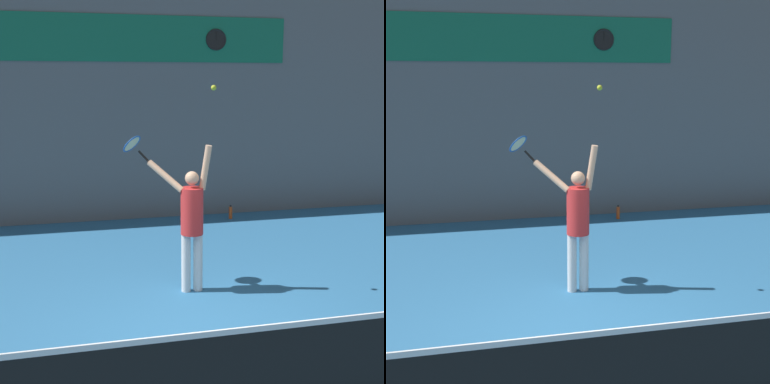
# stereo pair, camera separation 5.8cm
# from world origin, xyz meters

# --- Properties ---
(ground_plane) EXTENTS (18.00, 18.00, 0.00)m
(ground_plane) POSITION_xyz_m (0.00, 0.00, 0.00)
(ground_plane) COLOR teal
(back_wall) EXTENTS (18.00, 0.10, 5.00)m
(back_wall) POSITION_xyz_m (0.00, 6.13, 2.50)
(back_wall) COLOR slate
(back_wall) RESTS_ON ground_plane
(sponsor_banner) EXTENTS (6.62, 0.02, 0.93)m
(sponsor_banner) POSITION_xyz_m (0.00, 6.07, 3.77)
(sponsor_banner) COLOR #146B4C
(scoreboard_clock) EXTENTS (0.44, 0.04, 0.44)m
(scoreboard_clock) POSITION_xyz_m (1.80, 6.05, 3.77)
(scoreboard_clock) COLOR black
(court_net) EXTENTS (8.13, 0.07, 1.06)m
(court_net) POSITION_xyz_m (0.00, -1.29, 0.50)
(court_net) COLOR #333333
(court_net) RESTS_ON ground_plane
(tennis_player) EXTENTS (0.87, 0.53, 2.08)m
(tennis_player) POSITION_xyz_m (0.27, 1.85, 1.05)
(tennis_player) COLOR white
(tennis_player) RESTS_ON ground_plane
(tennis_racket) EXTENTS (0.42, 0.39, 0.38)m
(tennis_racket) POSITION_xyz_m (-0.46, 2.34, 2.04)
(tennis_racket) COLOR black
(tennis_ball) EXTENTS (0.07, 0.07, 0.07)m
(tennis_ball) POSITION_xyz_m (0.53, 1.71, 2.83)
(tennis_ball) COLOR #CCDB2D
(water_bottle) EXTENTS (0.07, 0.07, 0.30)m
(water_bottle) POSITION_xyz_m (2.03, 5.60, 0.14)
(water_bottle) COLOR #D84C19
(water_bottle) RESTS_ON ground_plane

